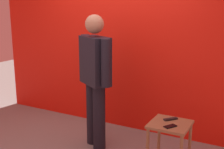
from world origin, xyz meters
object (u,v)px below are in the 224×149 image
at_px(side_table, 170,133).
at_px(tv_remote, 171,119).
at_px(cell_phone, 170,126).
at_px(standing_person, 95,75).

distance_m(side_table, tv_remote, 0.17).
bearing_deg(cell_phone, side_table, 138.62).
distance_m(standing_person, cell_phone, 1.24).
relative_size(standing_person, side_table, 2.89).
bearing_deg(cell_phone, standing_person, -164.36).
bearing_deg(tv_remote, side_table, -33.87).
bearing_deg(standing_person, tv_remote, -5.59).
relative_size(standing_person, tv_remote, 10.65).
bearing_deg(side_table, cell_phone, -71.80).
height_order(standing_person, cell_phone, standing_person).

